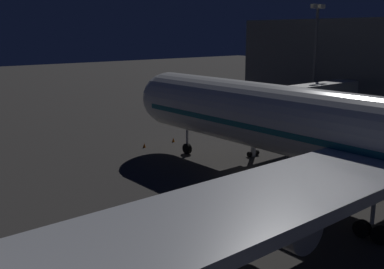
{
  "coord_description": "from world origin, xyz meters",
  "views": [
    {
      "loc": [
        30.92,
        27.58,
        13.62
      ],
      "look_at": [
        3.0,
        -6.16,
        3.5
      ],
      "focal_mm": 41.71,
      "sensor_mm": 36.0,
      "label": 1
    }
  ],
  "objects": [
    {
      "name": "ground_plane",
      "position": [
        0.0,
        0.0,
        0.0
      ],
      "size": [
        320.0,
        320.0,
        0.0
      ],
      "primitive_type": "plane",
      "color": "#383533"
    },
    {
      "name": "traffic_cone_nose_starboard",
      "position": [
        2.2,
        -16.16,
        0.28
      ],
      "size": [
        0.36,
        0.36,
        0.55
      ],
      "primitive_type": "cone",
      "color": "orange",
      "rests_on": "ground_plane"
    },
    {
      "name": "jet_bridge",
      "position": [
        -11.57,
        -5.19,
        5.98
      ],
      "size": [
        21.5,
        3.4,
        7.52
      ],
      "color": "#9E9E99",
      "rests_on": "ground_plane"
    },
    {
      "name": "traffic_cone_nose_port",
      "position": [
        -2.2,
        -16.16,
        0.28
      ],
      "size": [
        0.36,
        0.36,
        0.55
      ],
      "primitive_type": "cone",
      "color": "orange",
      "rests_on": "ground_plane"
    },
    {
      "name": "apron_floodlight_mast",
      "position": [
        -25.5,
        -12.14,
        10.17
      ],
      "size": [
        2.9,
        0.5,
        17.48
      ],
      "color": "#59595E",
      "rests_on": "ground_plane"
    }
  ]
}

